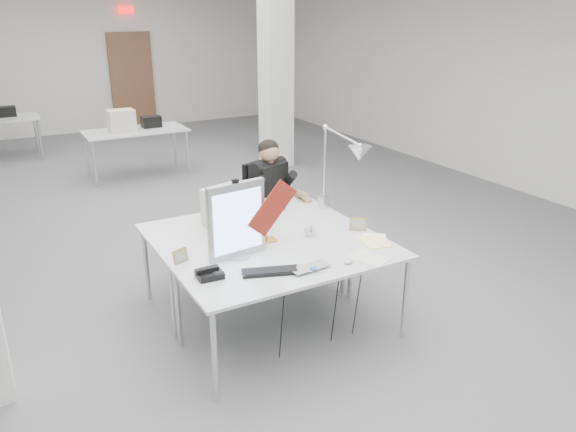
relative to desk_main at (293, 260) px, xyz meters
name	(u,v)px	position (x,y,z in m)	size (l,w,h in m)	color
room_shell	(180,94)	(0.04, 2.63, 0.95)	(10.04, 14.04, 3.24)	#5A5A5C
desk_main	(293,260)	(0.00, 0.00, 0.00)	(1.80, 0.90, 0.03)	silver
desk_second	(245,224)	(0.00, 0.90, 0.00)	(1.80, 0.90, 0.03)	silver
bg_desk_a	(135,131)	(0.20, 5.50, 0.00)	(1.60, 0.80, 0.03)	silver
office_chair	(268,209)	(0.57, 1.57, -0.17)	(0.57, 0.57, 1.15)	black
seated_person	(270,181)	(0.57, 1.52, 0.16)	(0.51, 0.64, 0.96)	black
monitor	(237,220)	(-0.36, 0.26, 0.32)	(0.49, 0.05, 0.61)	#A4A5A9
pennant	(272,208)	(-0.07, 0.22, 0.38)	(0.45, 0.01, 0.19)	maroon
keyboard	(271,272)	(-0.27, -0.13, 0.02)	(0.43, 0.14, 0.02)	black
laptop	(314,270)	(0.02, -0.28, 0.03)	(0.32, 0.20, 0.03)	silver
mouse	(349,262)	(0.33, -0.28, 0.03)	(0.08, 0.05, 0.03)	silver
bankers_lamp	(266,222)	(-0.02, 0.42, 0.19)	(0.31, 0.12, 0.35)	#B9893A
desk_phone	(210,274)	(-0.69, 0.02, 0.04)	(0.18, 0.17, 0.05)	black
picture_frame_left	(180,256)	(-0.79, 0.37, 0.07)	(0.14, 0.01, 0.11)	tan
picture_frame_right	(358,224)	(0.79, 0.25, 0.07)	(0.15, 0.01, 0.12)	#A78E48
desk_clock	(310,230)	(0.36, 0.34, 0.06)	(0.11, 0.11, 0.03)	silver
paper_stack_a	(369,258)	(0.52, -0.28, 0.02)	(0.21, 0.30, 0.01)	silver
paper_stack_b	(374,242)	(0.76, -0.04, 0.02)	(0.20, 0.28, 0.01)	#FFF298
paper_stack_c	(374,237)	(0.82, 0.05, 0.02)	(0.20, 0.14, 0.01)	white
beige_monitor	(228,208)	(-0.16, 0.90, 0.19)	(0.36, 0.35, 0.35)	beige
architect_lamp	(339,165)	(0.85, 0.64, 0.51)	(0.26, 0.77, 0.99)	silver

